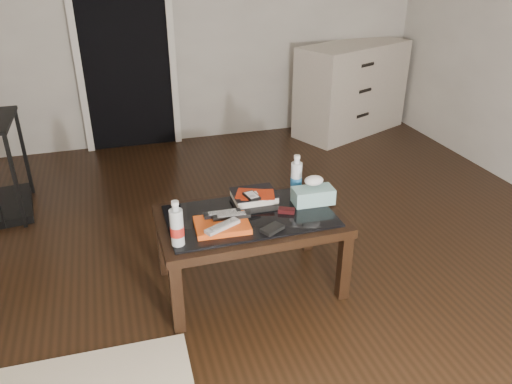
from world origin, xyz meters
TOP-DOWN VIEW (x-y plane):
  - ground at (0.00, 0.00)m, footprint 5.00×5.00m
  - doorway at (-0.40, 2.47)m, footprint 0.90×0.08m
  - coffee_table at (0.05, -0.02)m, footprint 1.00×0.60m
  - dresser at (1.79, 2.23)m, footprint 1.30×0.94m
  - magazines at (-0.13, -0.10)m, footprint 0.29×0.23m
  - remote_silver at (-0.14, -0.15)m, footprint 0.20×0.13m
  - remote_black_front at (-0.07, -0.06)m, footprint 0.20×0.07m
  - remote_black_back at (-0.11, -0.03)m, footprint 0.20×0.06m
  - textbook at (0.12, 0.16)m, footprint 0.25×0.20m
  - dvd_mailers at (0.11, 0.13)m, footprint 0.23×0.20m
  - ipod at (0.09, 0.09)m, footprint 0.08×0.11m
  - flip_phone at (0.25, -0.05)m, footprint 0.10×0.08m
  - wallet at (0.11, -0.20)m, footprint 0.14×0.12m
  - water_bottle_left at (-0.37, -0.19)m, footprint 0.08×0.08m
  - water_bottle_right at (0.39, 0.17)m, footprint 0.07×0.07m
  - tissue_box at (0.43, 0.02)m, footprint 0.24×0.13m

SIDE VIEW (x-z plane):
  - ground at x=0.00m, z-range 0.00..0.00m
  - coffee_table at x=0.05m, z-range 0.17..0.63m
  - dresser at x=1.79m, z-range 0.00..0.90m
  - wallet at x=0.11m, z-range 0.46..0.48m
  - flip_phone at x=0.25m, z-range 0.46..0.48m
  - magazines at x=-0.13m, z-range 0.46..0.49m
  - textbook at x=0.12m, z-range 0.46..0.51m
  - remote_silver at x=-0.14m, z-range 0.49..0.51m
  - remote_black_front at x=-0.07m, z-range 0.49..0.51m
  - remote_black_back at x=-0.11m, z-range 0.49..0.51m
  - tissue_box at x=0.43m, z-range 0.46..0.55m
  - dvd_mailers at x=0.11m, z-range 0.51..0.51m
  - ipod at x=0.09m, z-range 0.51..0.53m
  - water_bottle_left at x=-0.37m, z-range 0.46..0.70m
  - water_bottle_right at x=0.39m, z-range 0.46..0.70m
  - doorway at x=-0.40m, z-range -0.01..2.06m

